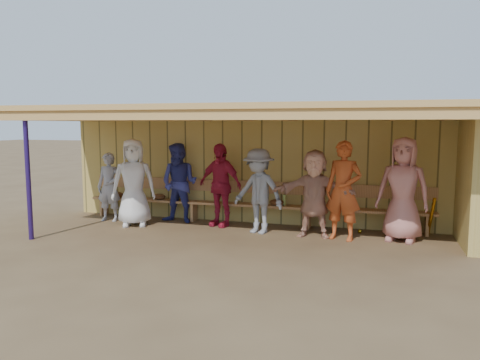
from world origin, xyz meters
name	(u,v)px	position (x,y,z in m)	size (l,w,h in m)	color
ground	(235,235)	(0.00, 0.00, 0.00)	(90.00, 90.00, 0.00)	brown
player_a	(109,187)	(-3.10, 0.53, 0.77)	(0.56, 0.37, 1.53)	#97969E
player_b	(134,182)	(-2.33, 0.24, 0.93)	(0.91, 0.59, 1.86)	white
player_c	(179,183)	(-1.52, 0.79, 0.88)	(0.85, 0.66, 1.75)	navy
player_d	(220,185)	(-0.56, 0.73, 0.88)	(1.03, 0.43, 1.76)	#B11C35
player_e	(259,191)	(0.39, 0.32, 0.84)	(1.09, 0.63, 1.69)	gray
player_f	(314,193)	(1.49, 0.33, 0.84)	(1.57, 0.50, 1.69)	tan
player_g	(343,190)	(2.04, 0.25, 0.93)	(0.68, 0.45, 1.87)	#B4471C
player_h	(403,189)	(3.10, 0.46, 0.97)	(0.95, 0.62, 1.94)	#B97168
dugout_structure	(263,147)	(0.39, 0.69, 1.69)	(8.80, 3.20, 2.50)	tan
bench	(250,200)	(0.00, 1.12, 0.53)	(7.60, 0.34, 0.93)	tan
dugout_equipment	(217,201)	(-0.71, 0.99, 0.49)	(7.08, 0.62, 0.80)	orange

